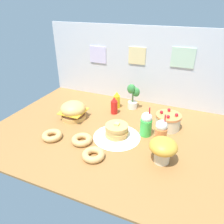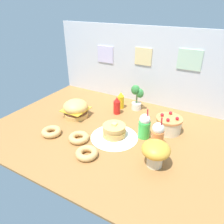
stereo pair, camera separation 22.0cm
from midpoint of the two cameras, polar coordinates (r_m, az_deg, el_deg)
ground_plane at (r=2.19m, az=-3.70°, el=-5.50°), size 2.39×1.72×0.02m
back_wall at (r=2.72m, az=4.15°, el=12.47°), size 2.39×0.04×0.94m
doily_mat at (r=2.10m, az=-1.73°, el=-6.75°), size 0.46×0.46×0.00m
burger at (r=2.43m, az=-12.96°, el=0.28°), size 0.28×0.28×0.20m
pancake_stack at (r=2.07m, az=-1.78°, el=-5.39°), size 0.36×0.36×0.16m
layer_cake at (r=2.25m, az=12.14°, el=-2.50°), size 0.26×0.26×0.19m
ketchup_bottle at (r=2.48m, az=-1.95°, el=1.61°), size 0.08×0.08×0.21m
mustard_bottle at (r=2.62m, az=-1.11°, el=3.12°), size 0.08×0.08×0.21m
cream_soda_cup at (r=2.08m, az=6.20°, el=-3.33°), size 0.12×0.12×0.32m
orange_float_cup at (r=1.97m, az=9.87°, el=-5.51°), size 0.12×0.12×0.32m
donut_pink_glaze at (r=2.18m, az=-18.67°, el=-6.07°), size 0.20×0.20×0.06m
donut_chocolate at (r=2.05m, az=-11.23°, el=-7.38°), size 0.20×0.20×0.06m
donut_vanilla at (r=1.85m, az=-8.52°, el=-11.41°), size 0.20×0.20×0.06m
potted_plant at (r=2.57m, az=3.18°, el=4.43°), size 0.16×0.12×0.32m
mushroom_stool at (r=1.76m, az=10.08°, el=-9.71°), size 0.23×0.23×0.22m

